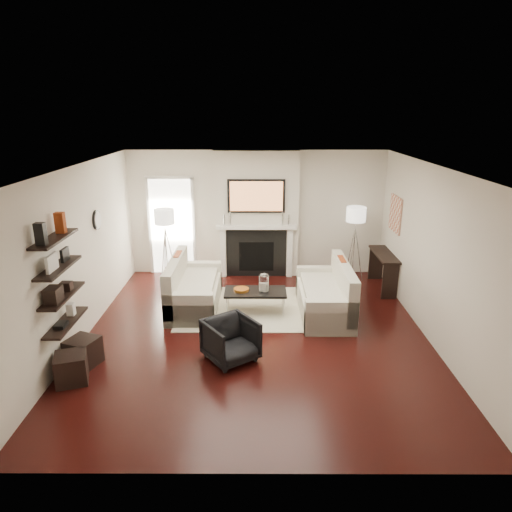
{
  "coord_description": "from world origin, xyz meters",
  "views": [
    {
      "loc": [
        0.02,
        -6.7,
        3.51
      ],
      "look_at": [
        0.0,
        0.6,
        1.15
      ],
      "focal_mm": 32.0,
      "sensor_mm": 36.0,
      "label": 1
    }
  ],
  "objects_px": {
    "lamp_right_shade": "(356,214)",
    "armchair": "(231,338)",
    "loveseat_left_base": "(195,296)",
    "loveseat_right_base": "(324,302)",
    "coffee_table": "(255,292)",
    "lamp_left_shade": "(164,217)",
    "ottoman_near": "(83,352)"
  },
  "relations": [
    {
      "from": "lamp_right_shade",
      "to": "armchair",
      "type": "bearing_deg",
      "value": -126.55
    },
    {
      "from": "loveseat_left_base",
      "to": "lamp_right_shade",
      "type": "relative_size",
      "value": 4.5
    },
    {
      "from": "loveseat_right_base",
      "to": "armchair",
      "type": "xyz_separation_m",
      "value": [
        -1.58,
        -1.6,
        0.13
      ]
    },
    {
      "from": "coffee_table",
      "to": "armchair",
      "type": "relative_size",
      "value": 1.6
    },
    {
      "from": "lamp_left_shade",
      "to": "lamp_right_shade",
      "type": "distance_m",
      "value": 3.91
    },
    {
      "from": "loveseat_left_base",
      "to": "coffee_table",
      "type": "xyz_separation_m",
      "value": [
        1.12,
        -0.26,
        0.19
      ]
    },
    {
      "from": "loveseat_left_base",
      "to": "armchair",
      "type": "relative_size",
      "value": 2.62
    },
    {
      "from": "loveseat_left_base",
      "to": "lamp_left_shade",
      "type": "relative_size",
      "value": 4.5
    },
    {
      "from": "loveseat_right_base",
      "to": "lamp_right_shade",
      "type": "distance_m",
      "value": 2.23
    },
    {
      "from": "coffee_table",
      "to": "loveseat_right_base",
      "type": "bearing_deg",
      "value": -1.22
    },
    {
      "from": "loveseat_right_base",
      "to": "coffee_table",
      "type": "distance_m",
      "value": 1.24
    },
    {
      "from": "lamp_left_shade",
      "to": "ottoman_near",
      "type": "distance_m",
      "value": 3.46
    },
    {
      "from": "coffee_table",
      "to": "lamp_left_shade",
      "type": "height_order",
      "value": "lamp_left_shade"
    },
    {
      "from": "coffee_table",
      "to": "lamp_left_shade",
      "type": "relative_size",
      "value": 2.75
    },
    {
      "from": "armchair",
      "to": "lamp_left_shade",
      "type": "bearing_deg",
      "value": 80.82
    },
    {
      "from": "armchair",
      "to": "coffee_table",
      "type": "bearing_deg",
      "value": 42.55
    },
    {
      "from": "coffee_table",
      "to": "armchair",
      "type": "bearing_deg",
      "value": -102.12
    },
    {
      "from": "loveseat_right_base",
      "to": "armchair",
      "type": "bearing_deg",
      "value": -134.55
    },
    {
      "from": "coffee_table",
      "to": "lamp_right_shade",
      "type": "bearing_deg",
      "value": 38.25
    },
    {
      "from": "lamp_left_shade",
      "to": "ottoman_near",
      "type": "bearing_deg",
      "value": -101.07
    },
    {
      "from": "loveseat_right_base",
      "to": "lamp_left_shade",
      "type": "height_order",
      "value": "lamp_left_shade"
    },
    {
      "from": "lamp_left_shade",
      "to": "loveseat_right_base",
      "type": "bearing_deg",
      "value": -25.06
    },
    {
      "from": "loveseat_left_base",
      "to": "lamp_left_shade",
      "type": "distance_m",
      "value": 1.84
    },
    {
      "from": "coffee_table",
      "to": "lamp_left_shade",
      "type": "bearing_deg",
      "value": 142.58
    },
    {
      "from": "armchair",
      "to": "loveseat_right_base",
      "type": "bearing_deg",
      "value": 10.12
    },
    {
      "from": "loveseat_left_base",
      "to": "loveseat_right_base",
      "type": "relative_size",
      "value": 1.0
    },
    {
      "from": "armchair",
      "to": "lamp_left_shade",
      "type": "distance_m",
      "value": 3.56
    },
    {
      "from": "lamp_left_shade",
      "to": "ottoman_near",
      "type": "height_order",
      "value": "lamp_left_shade"
    },
    {
      "from": "coffee_table",
      "to": "ottoman_near",
      "type": "bearing_deg",
      "value": -144.37
    },
    {
      "from": "lamp_right_shade",
      "to": "ottoman_near",
      "type": "distance_m",
      "value": 5.78
    },
    {
      "from": "coffee_table",
      "to": "ottoman_near",
      "type": "xyz_separation_m",
      "value": [
        -2.46,
        -1.76,
        -0.2
      ]
    },
    {
      "from": "coffee_table",
      "to": "ottoman_near",
      "type": "height_order",
      "value": "coffee_table"
    }
  ]
}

